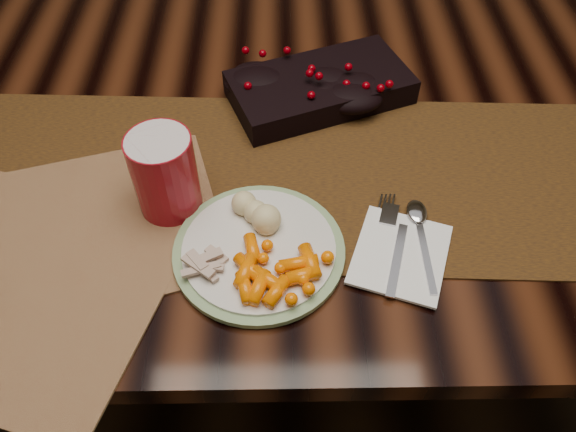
{
  "coord_description": "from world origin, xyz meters",
  "views": [
    {
      "loc": [
        -0.01,
        -0.77,
        1.39
      ],
      "look_at": [
        -0.0,
        -0.27,
        0.8
      ],
      "focal_mm": 35.0,
      "sensor_mm": 36.0,
      "label": 1
    }
  ],
  "objects_px": {
    "mashed_potatoes": "(256,208)",
    "dining_table": "(288,243)",
    "centerpiece": "(320,84)",
    "placemat_main": "(77,229)",
    "turkey_shreds": "(207,259)",
    "napkin": "(400,254)",
    "red_cup": "(165,174)",
    "dinner_plate": "(259,250)",
    "baby_carrots": "(278,268)"
  },
  "relations": [
    {
      "from": "centerpiece",
      "to": "red_cup",
      "type": "height_order",
      "value": "red_cup"
    },
    {
      "from": "dinner_plate",
      "to": "baby_carrots",
      "type": "xyz_separation_m",
      "value": [
        0.03,
        -0.04,
        0.02
      ]
    },
    {
      "from": "centerpiece",
      "to": "placemat_main",
      "type": "relative_size",
      "value": 0.76
    },
    {
      "from": "red_cup",
      "to": "centerpiece",
      "type": "bearing_deg",
      "value": 46.65
    },
    {
      "from": "placemat_main",
      "to": "mashed_potatoes",
      "type": "xyz_separation_m",
      "value": [
        0.26,
        0.0,
        0.04
      ]
    },
    {
      "from": "dining_table",
      "to": "dinner_plate",
      "type": "height_order",
      "value": "dinner_plate"
    },
    {
      "from": "placemat_main",
      "to": "turkey_shreds",
      "type": "height_order",
      "value": "turkey_shreds"
    },
    {
      "from": "placemat_main",
      "to": "red_cup",
      "type": "xyz_separation_m",
      "value": [
        0.13,
        0.05,
        0.07
      ]
    },
    {
      "from": "centerpiece",
      "to": "dinner_plate",
      "type": "relative_size",
      "value": 1.28
    },
    {
      "from": "dinner_plate",
      "to": "red_cup",
      "type": "bearing_deg",
      "value": 144.98
    },
    {
      "from": "placemat_main",
      "to": "dinner_plate",
      "type": "xyz_separation_m",
      "value": [
        0.27,
        -0.05,
        0.01
      ]
    },
    {
      "from": "placemat_main",
      "to": "red_cup",
      "type": "distance_m",
      "value": 0.16
    },
    {
      "from": "dinner_plate",
      "to": "baby_carrots",
      "type": "relative_size",
      "value": 2.28
    },
    {
      "from": "centerpiece",
      "to": "placemat_main",
      "type": "distance_m",
      "value": 0.47
    },
    {
      "from": "baby_carrots",
      "to": "mashed_potatoes",
      "type": "relative_size",
      "value": 1.2
    },
    {
      "from": "dinner_plate",
      "to": "napkin",
      "type": "relative_size",
      "value": 1.68
    },
    {
      "from": "baby_carrots",
      "to": "turkey_shreds",
      "type": "height_order",
      "value": "baby_carrots"
    },
    {
      "from": "centerpiece",
      "to": "dinner_plate",
      "type": "distance_m",
      "value": 0.36
    },
    {
      "from": "dinner_plate",
      "to": "baby_carrots",
      "type": "height_order",
      "value": "baby_carrots"
    },
    {
      "from": "dinner_plate",
      "to": "napkin",
      "type": "height_order",
      "value": "dinner_plate"
    },
    {
      "from": "centerpiece",
      "to": "red_cup",
      "type": "bearing_deg",
      "value": -133.35
    },
    {
      "from": "placemat_main",
      "to": "red_cup",
      "type": "relative_size",
      "value": 3.19
    },
    {
      "from": "placemat_main",
      "to": "napkin",
      "type": "distance_m",
      "value": 0.47
    },
    {
      "from": "baby_carrots",
      "to": "turkey_shreds",
      "type": "distance_m",
      "value": 0.1
    },
    {
      "from": "turkey_shreds",
      "to": "napkin",
      "type": "distance_m",
      "value": 0.27
    },
    {
      "from": "baby_carrots",
      "to": "napkin",
      "type": "relative_size",
      "value": 0.74
    },
    {
      "from": "dining_table",
      "to": "napkin",
      "type": "relative_size",
      "value": 12.51
    },
    {
      "from": "centerpiece",
      "to": "napkin",
      "type": "xyz_separation_m",
      "value": [
        0.1,
        -0.35,
        -0.03
      ]
    },
    {
      "from": "turkey_shreds",
      "to": "red_cup",
      "type": "distance_m",
      "value": 0.14
    },
    {
      "from": "red_cup",
      "to": "napkin",
      "type": "bearing_deg",
      "value": -17.04
    },
    {
      "from": "napkin",
      "to": "dinner_plate",
      "type": "bearing_deg",
      "value": -162.38
    },
    {
      "from": "centerpiece",
      "to": "turkey_shreds",
      "type": "xyz_separation_m",
      "value": [
        -0.17,
        -0.37,
        -0.01
      ]
    },
    {
      "from": "placemat_main",
      "to": "red_cup",
      "type": "height_order",
      "value": "red_cup"
    },
    {
      "from": "dining_table",
      "to": "placemat_main",
      "type": "relative_size",
      "value": 4.42
    },
    {
      "from": "dining_table",
      "to": "mashed_potatoes",
      "type": "bearing_deg",
      "value": -100.84
    },
    {
      "from": "dining_table",
      "to": "mashed_potatoes",
      "type": "height_order",
      "value": "mashed_potatoes"
    },
    {
      "from": "dining_table",
      "to": "napkin",
      "type": "xyz_separation_m",
      "value": [
        0.15,
        -0.31,
        0.38
      ]
    },
    {
      "from": "centerpiece",
      "to": "baby_carrots",
      "type": "relative_size",
      "value": 2.92
    },
    {
      "from": "dining_table",
      "to": "turkey_shreds",
      "type": "xyz_separation_m",
      "value": [
        -0.11,
        -0.33,
        0.4
      ]
    },
    {
      "from": "mashed_potatoes",
      "to": "red_cup",
      "type": "xyz_separation_m",
      "value": [
        -0.13,
        0.05,
        0.02
      ]
    },
    {
      "from": "mashed_potatoes",
      "to": "red_cup",
      "type": "distance_m",
      "value": 0.14
    },
    {
      "from": "baby_carrots",
      "to": "napkin",
      "type": "bearing_deg",
      "value": 11.96
    },
    {
      "from": "centerpiece",
      "to": "turkey_shreds",
      "type": "height_order",
      "value": "centerpiece"
    },
    {
      "from": "napkin",
      "to": "placemat_main",
      "type": "bearing_deg",
      "value": -166.96
    },
    {
      "from": "mashed_potatoes",
      "to": "centerpiece",
      "type": "bearing_deg",
      "value": 70.21
    },
    {
      "from": "dining_table",
      "to": "centerpiece",
      "type": "bearing_deg",
      "value": 36.13
    },
    {
      "from": "mashed_potatoes",
      "to": "dining_table",
      "type": "bearing_deg",
      "value": 79.16
    },
    {
      "from": "turkey_shreds",
      "to": "napkin",
      "type": "height_order",
      "value": "turkey_shreds"
    },
    {
      "from": "turkey_shreds",
      "to": "baby_carrots",
      "type": "bearing_deg",
      "value": -9.79
    },
    {
      "from": "placemat_main",
      "to": "dinner_plate",
      "type": "height_order",
      "value": "dinner_plate"
    }
  ]
}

